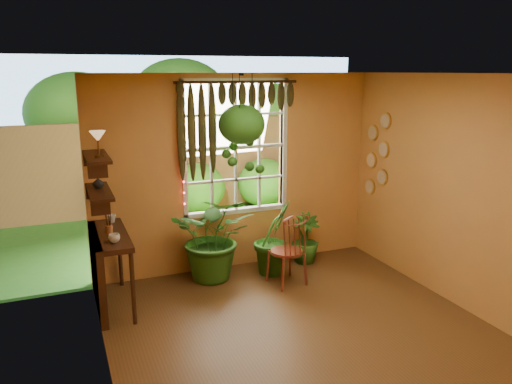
# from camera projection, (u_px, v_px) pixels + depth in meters

# --- Properties ---
(floor) EXTENTS (4.50, 4.50, 0.00)m
(floor) POSITION_uv_depth(u_px,v_px,m) (311.00, 340.00, 5.18)
(floor) COLOR #543218
(floor) RESTS_ON ground
(ceiling) EXTENTS (4.50, 4.50, 0.00)m
(ceiling) POSITION_uv_depth(u_px,v_px,m) (319.00, 73.00, 4.54)
(ceiling) COLOR white
(ceiling) RESTS_ON wall_back
(wall_back) EXTENTS (4.00, 0.00, 4.00)m
(wall_back) POSITION_uv_depth(u_px,v_px,m) (236.00, 173.00, 6.88)
(wall_back) COLOR #BE7C41
(wall_back) RESTS_ON floor
(wall_left) EXTENTS (0.00, 4.50, 4.50)m
(wall_left) POSITION_uv_depth(u_px,v_px,m) (102.00, 241.00, 4.13)
(wall_left) COLOR #BE7C41
(wall_left) RESTS_ON floor
(wall_right) EXTENTS (0.00, 4.50, 4.50)m
(wall_right) POSITION_uv_depth(u_px,v_px,m) (472.00, 197.00, 5.58)
(wall_right) COLOR #BE7C41
(wall_right) RESTS_ON floor
(window) EXTENTS (1.52, 0.10, 1.86)m
(window) POSITION_uv_depth(u_px,v_px,m) (235.00, 148.00, 6.83)
(window) COLOR silver
(window) RESTS_ON wall_back
(valance_vine) EXTENTS (1.70, 0.12, 1.10)m
(valance_vine) POSITION_uv_depth(u_px,v_px,m) (232.00, 106.00, 6.55)
(valance_vine) COLOR #361B0E
(valance_vine) RESTS_ON window
(string_lights) EXTENTS (0.03, 0.03, 1.54)m
(string_lights) POSITION_uv_depth(u_px,v_px,m) (183.00, 148.00, 6.46)
(string_lights) COLOR #FF2633
(string_lights) RESTS_ON window
(wall_plates) EXTENTS (0.04, 0.32, 1.10)m
(wall_plates) POSITION_uv_depth(u_px,v_px,m) (377.00, 155.00, 7.14)
(wall_plates) COLOR #FAF0CC
(wall_plates) RESTS_ON wall_right
(counter_ledge) EXTENTS (0.40, 1.20, 0.90)m
(counter_ledge) POSITION_uv_depth(u_px,v_px,m) (102.00, 263.00, 5.79)
(counter_ledge) COLOR #361B0E
(counter_ledge) RESTS_ON floor
(shelf_lower) EXTENTS (0.25, 0.90, 0.04)m
(shelf_lower) POSITION_uv_depth(u_px,v_px,m) (99.00, 192.00, 5.60)
(shelf_lower) COLOR #361B0E
(shelf_lower) RESTS_ON wall_left
(shelf_upper) EXTENTS (0.25, 0.90, 0.04)m
(shelf_upper) POSITION_uv_depth(u_px,v_px,m) (96.00, 157.00, 5.51)
(shelf_upper) COLOR #361B0E
(shelf_upper) RESTS_ON wall_left
(backyard) EXTENTS (14.00, 10.00, 12.00)m
(backyard) POSITION_uv_depth(u_px,v_px,m) (176.00, 137.00, 11.15)
(backyard) COLOR #1F611B
(backyard) RESTS_ON ground
(windsor_chair) EXTENTS (0.48, 0.50, 1.12)m
(windsor_chair) POSITION_uv_depth(u_px,v_px,m) (288.00, 261.00, 6.47)
(windsor_chair) COLOR maroon
(windsor_chair) RESTS_ON floor
(potted_plant_left) EXTENTS (1.34, 1.27, 1.18)m
(potted_plant_left) POSITION_uv_depth(u_px,v_px,m) (214.00, 237.00, 6.59)
(potted_plant_left) COLOR #195516
(potted_plant_left) RESTS_ON floor
(potted_plant_mid) EXTENTS (0.70, 0.65, 1.03)m
(potted_plant_mid) POSITION_uv_depth(u_px,v_px,m) (273.00, 237.00, 6.79)
(potted_plant_mid) COLOR #195516
(potted_plant_mid) RESTS_ON floor
(potted_plant_right) EXTENTS (0.47, 0.47, 0.72)m
(potted_plant_right) POSITION_uv_depth(u_px,v_px,m) (305.00, 238.00, 7.22)
(potted_plant_right) COLOR #195516
(potted_plant_right) RESTS_ON floor
(hanging_basket) EXTENTS (0.60, 0.60, 1.31)m
(hanging_basket) POSITION_uv_depth(u_px,v_px,m) (242.00, 132.00, 6.39)
(hanging_basket) COLOR black
(hanging_basket) RESTS_ON ceiling
(cup_a) EXTENTS (0.13, 0.13, 0.10)m
(cup_a) POSITION_uv_depth(u_px,v_px,m) (114.00, 238.00, 5.43)
(cup_a) COLOR silver
(cup_a) RESTS_ON counter_ledge
(cup_b) EXTENTS (0.12, 0.12, 0.10)m
(cup_b) POSITION_uv_depth(u_px,v_px,m) (112.00, 218.00, 6.16)
(cup_b) COLOR beige
(cup_b) RESTS_ON counter_ledge
(brush_jar) EXTENTS (0.08, 0.08, 0.30)m
(brush_jar) POSITION_uv_depth(u_px,v_px,m) (109.00, 224.00, 5.71)
(brush_jar) COLOR #96542B
(brush_jar) RESTS_ON counter_ledge
(shelf_vase) EXTENTS (0.16, 0.16, 0.13)m
(shelf_vase) POSITION_uv_depth(u_px,v_px,m) (98.00, 183.00, 5.69)
(shelf_vase) COLOR #B2AD99
(shelf_vase) RESTS_ON shelf_lower
(tiffany_lamp) EXTENTS (0.17, 0.17, 0.29)m
(tiffany_lamp) POSITION_uv_depth(u_px,v_px,m) (98.00, 138.00, 5.30)
(tiffany_lamp) COLOR #533517
(tiffany_lamp) RESTS_ON shelf_upper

